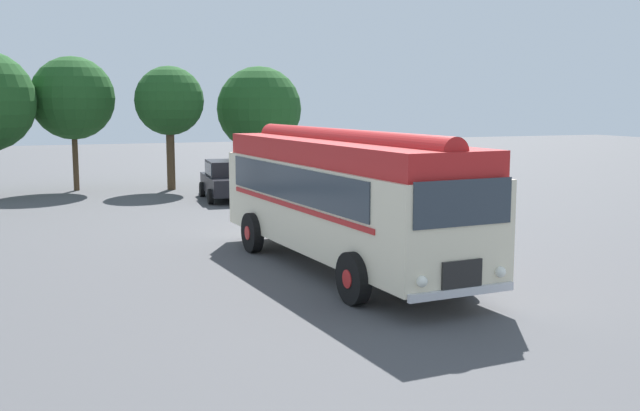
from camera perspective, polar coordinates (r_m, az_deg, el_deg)
The scene contains 7 objects.
ground_plane at distance 19.21m, azimuth 3.10°, elevation -4.55°, with size 120.00×120.00×0.00m, color #474749.
vintage_bus at distance 18.47m, azimuth 1.68°, elevation 0.92°, with size 3.40×10.27×3.49m.
car_near_left at distance 32.19m, azimuth -7.14°, elevation 1.96°, with size 2.22×4.32×1.66m.
car_mid_left at distance 33.07m, azimuth -2.09°, elevation 2.17°, with size 2.11×4.28×1.66m.
tree_left_of_centre at distance 36.97m, azimuth -18.25°, elevation 7.86°, with size 3.86×3.86×6.25m.
tree_centre at distance 36.09m, azimuth -11.48°, elevation 7.88°, with size 3.24×3.24×5.82m.
tree_right_of_centre at distance 37.91m, azimuth -4.50°, elevation 7.43°, with size 4.22×4.22×5.91m.
Camera 1 is at (-7.67, -17.12, 4.13)m, focal length 42.00 mm.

